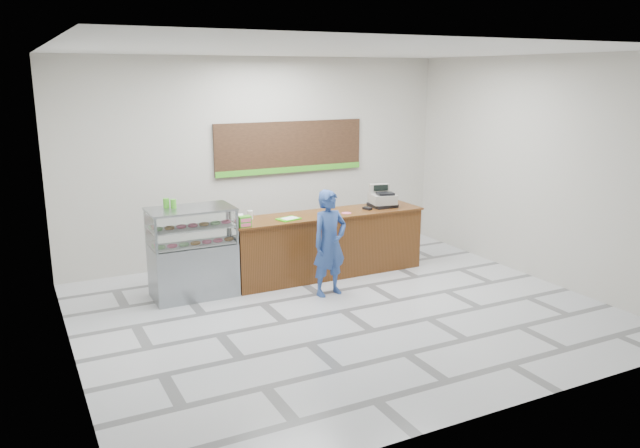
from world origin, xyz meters
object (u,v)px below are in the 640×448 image
cash_register (382,198)px  customer (330,243)px  sales_counter (327,244)px  serving_tray (289,219)px  display_case (193,252)px

cash_register → customer: 1.75m
sales_counter → customer: 0.98m
sales_counter → customer: customer is taller
cash_register → customer: size_ratio=0.31×
sales_counter → serving_tray: serving_tray is taller
cash_register → serving_tray: 1.81m
customer → serving_tray: bearing=105.7°
cash_register → customer: (-1.47, -0.88, -0.38)m
serving_tray → cash_register: bearing=-10.2°
display_case → cash_register: (3.28, 0.03, 0.49)m
sales_counter → customer: bearing=-115.2°
serving_tray → customer: (0.33, -0.73, -0.25)m
serving_tray → customer: 0.84m
cash_register → customer: bearing=-136.7°
customer → display_case: bearing=146.3°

